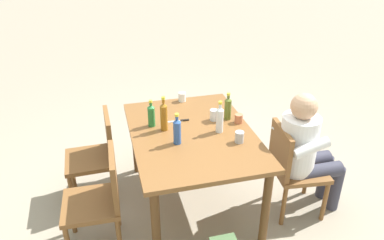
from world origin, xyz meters
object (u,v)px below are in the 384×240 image
bottle_green (151,115)px  bottle_blue (177,131)px  dining_table (192,141)px  cup_terracotta (239,118)px  bottle_amber (164,116)px  bottle_olive (228,108)px  chair_near_left (291,165)px  chair_far_left (101,197)px  cup_glass (214,115)px  person_in_white_shirt (306,148)px  cup_steel (239,137)px  table_knife (178,121)px  bottle_clear (220,119)px  chair_far_right (98,153)px  cup_white (182,97)px

bottle_green → bottle_blue: (-0.35, -0.16, 0.01)m
bottle_blue → dining_table: bearing=-48.2°
bottle_blue → cup_terracotta: bottle_blue is taller
bottle_amber → bottle_olive: 0.61m
bottle_green → cup_terracotta: bottle_green is taller
chair_near_left → chair_far_left: bearing=90.4°
chair_near_left → cup_glass: 0.82m
person_in_white_shirt → bottle_blue: person_in_white_shirt is taller
dining_table → cup_glass: 0.34m
dining_table → cup_terracotta: cup_terracotta is taller
bottle_green → cup_steel: 0.80m
chair_far_left → dining_table: bearing=-68.4°
bottle_amber → table_knife: size_ratio=1.32×
bottle_olive → bottle_clear: bearing=144.6°
chair_far_left → bottle_clear: size_ratio=3.01×
dining_table → bottle_clear: size_ratio=4.97×
cup_glass → chair_far_left: bearing=114.7°
chair_near_left → chair_far_right: same height
chair_far_right → bottle_olive: (-0.17, -1.20, 0.40)m
chair_far_right → cup_steel: (-0.58, -1.16, 0.33)m
dining_table → bottle_blue: (-0.15, 0.16, 0.21)m
bottle_clear → bottle_amber: bottle_amber is taller
chair_far_left → cup_glass: cup_glass is taller
bottle_clear → cup_terracotta: bottle_clear is taller
dining_table → chair_near_left: bearing=-110.9°
cup_terracotta → table_knife: (0.16, 0.53, -0.04)m
bottle_clear → person_in_white_shirt: bearing=-111.4°
chair_far_right → cup_glass: 1.14m
cup_white → bottle_blue: bearing=164.0°
chair_near_left → table_knife: size_ratio=3.61×
chair_near_left → chair_far_right: (0.64, 1.65, 0.00)m
dining_table → cup_white: cup_white is taller
bottle_clear → bottle_green: size_ratio=1.15×
bottle_amber → table_knife: (0.12, -0.15, -0.13)m
bottle_amber → cup_terracotta: bearing=-93.3°
person_in_white_shirt → bottle_amber: size_ratio=3.70×
dining_table → cup_glass: bearing=-56.1°
dining_table → cup_glass: (0.17, -0.25, 0.15)m
bottle_olive → cup_terracotta: (-0.09, -0.07, -0.07)m
bottle_olive → bottle_blue: 0.62m
bottle_blue → chair_far_left: bearing=105.3°
bottle_olive → bottle_green: bottle_olive is taller
person_in_white_shirt → bottle_green: person_in_white_shirt is taller
person_in_white_shirt → cup_glass: 0.86m
chair_near_left → table_knife: bearing=58.9°
cup_steel → person_in_white_shirt: bearing=-96.4°
cup_glass → cup_white: (0.48, 0.19, -0.01)m
cup_steel → cup_terracotta: size_ratio=1.17×
bottle_amber → cup_terracotta: size_ratio=3.88×
dining_table → cup_terracotta: bearing=-81.8°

